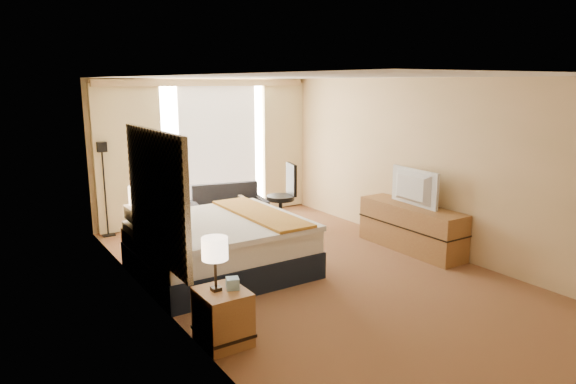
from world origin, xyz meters
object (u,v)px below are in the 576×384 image
nightstand_left (223,317)px  loveseat (229,215)px  floor_lamp (103,170)px  television (410,188)px  media_dresser (411,227)px  lamp_right (139,196)px  desk_chair (284,200)px  nightstand_right (143,249)px  lamp_left (215,250)px  bed (219,245)px

nightstand_left → loveseat: 3.98m
floor_lamp → television: bearing=-41.7°
media_dresser → lamp_right: lamp_right is taller
desk_chair → nightstand_left: bearing=-115.8°
nightstand_left → nightstand_right: size_ratio=1.00×
television → nightstand_right: bearing=72.9°
lamp_right → nightstand_left: bearing=-90.1°
media_dresser → floor_lamp: size_ratio=1.14×
nightstand_left → lamp_left: bearing=146.5°
desk_chair → floor_lamp: bearing=171.2°
nightstand_left → television: television is taller
nightstand_left → desk_chair: desk_chair is taller
bed → desk_chair: 2.35m
bed → lamp_left: 2.03m
desk_chair → lamp_right: 2.82m
lamp_right → television: television is taller
floor_lamp → lamp_left: bearing=-90.3°
lamp_left → television: size_ratio=0.56×
lamp_left → loveseat: bearing=61.7°
floor_lamp → lamp_right: 1.80m
nightstand_left → television: size_ratio=0.57×
bed → television: television is taller
nightstand_right → bed: size_ratio=0.26×
nightstand_right → bed: 1.09m
loveseat → floor_lamp: 2.21m
desk_chair → nightstand_right: bearing=-151.8°
floor_lamp → television: floor_lamp is taller
nightstand_left → lamp_left: (-0.05, 0.03, 0.69)m
nightstand_left → desk_chair: (2.71, 3.13, 0.23)m
nightstand_right → lamp_right: size_ratio=0.91×
nightstand_right → television: 3.98m
bed → floor_lamp: size_ratio=1.34×
loveseat → desk_chair: size_ratio=1.20×
bed → lamp_left: (-0.86, -1.74, 0.59)m
lamp_right → television: (3.65, -1.48, -0.04)m
desk_chair → lamp_left: desk_chair is taller
lamp_left → television: bearing=15.7°
media_dresser → floor_lamp: floor_lamp is taller
bed → floor_lamp: floor_lamp is taller
bed → nightstand_left: bearing=-114.6°
nightstand_left → floor_lamp: bearing=90.4°
nightstand_left → lamp_left: size_ratio=1.02×
nightstand_left → media_dresser: bearing=15.8°
nightstand_left → loveseat: loveseat is taller
bed → lamp_right: lamp_right is taller
loveseat → lamp_right: bearing=-139.8°
media_dresser → lamp_left: (-3.75, -1.02, 0.62)m
media_dresser → lamp_left: 3.93m
nightstand_right → media_dresser: (3.70, -1.45, 0.07)m
nightstand_right → lamp_right: 0.74m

